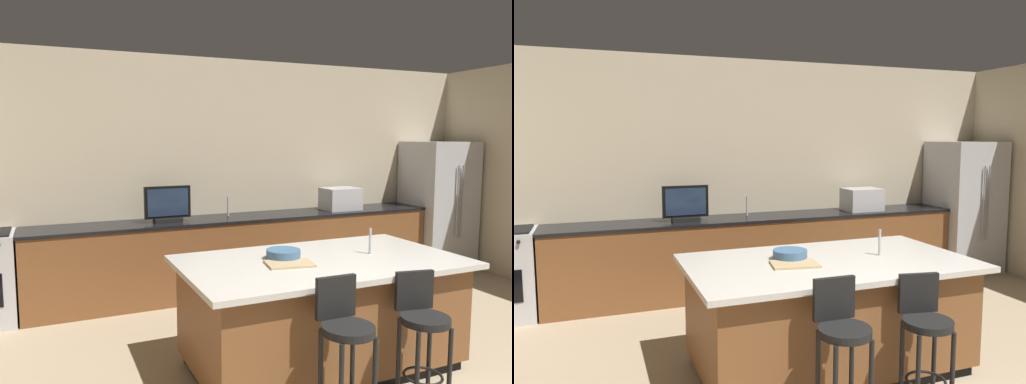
{
  "view_description": "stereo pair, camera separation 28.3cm",
  "coord_description": "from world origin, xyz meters",
  "views": [
    {
      "loc": [
        -2.32,
        -1.72,
        1.89
      ],
      "look_at": [
        -0.36,
        2.79,
        1.34
      ],
      "focal_mm": 34.17,
      "sensor_mm": 36.0,
      "label": 1
    },
    {
      "loc": [
        -2.06,
        -1.82,
        1.89
      ],
      "look_at": [
        -0.36,
        2.79,
        1.34
      ],
      "focal_mm": 34.17,
      "sensor_mm": 36.0,
      "label": 2
    }
  ],
  "objects": [
    {
      "name": "sink_faucet_island",
      "position": [
        0.2,
        1.62,
        1.02
      ],
      "size": [
        0.02,
        0.02,
        0.22
      ],
      "primitive_type": "cylinder",
      "color": "#B2B2B7",
      "rests_on": "kitchen_island"
    },
    {
      "name": "cutting_board",
      "position": [
        -0.6,
        1.57,
        0.91
      ],
      "size": [
        0.4,
        0.32,
        0.02
      ],
      "primitive_type": "cube",
      "rotation": [
        0.0,
        0.0,
        -0.18
      ],
      "color": "tan",
      "rests_on": "kitchen_island"
    },
    {
      "name": "bar_stool_left",
      "position": [
        -0.61,
        0.78,
        0.6
      ],
      "size": [
        0.34,
        0.34,
        1.0
      ],
      "rotation": [
        0.0,
        0.0,
        -0.01
      ],
      "color": "black",
      "rests_on": "ground_plane"
    },
    {
      "name": "kitchen_island",
      "position": [
        -0.28,
        1.62,
        0.46
      ],
      "size": [
        2.29,
        1.29,
        0.91
      ],
      "color": "black",
      "rests_on": "ground_plane"
    },
    {
      "name": "microwave",
      "position": [
        1.31,
        3.77,
        1.07
      ],
      "size": [
        0.48,
        0.36,
        0.29
      ],
      "primitive_type": "cube",
      "color": "#B7BABF",
      "rests_on": "counter_back"
    },
    {
      "name": "tv_monitor",
      "position": [
        -1.05,
        3.71,
        1.12
      ],
      "size": [
        0.53,
        0.16,
        0.42
      ],
      "color": "black",
      "rests_on": "counter_back"
    },
    {
      "name": "wall_back",
      "position": [
        0.0,
        4.15,
        1.43
      ],
      "size": [
        7.35,
        0.12,
        2.87
      ],
      "primitive_type": "cube",
      "color": "beige",
      "rests_on": "ground_plane"
    },
    {
      "name": "fruit_bowl",
      "position": [
        -0.57,
        1.75,
        0.95
      ],
      "size": [
        0.28,
        0.28,
        0.08
      ],
      "primitive_type": "cylinder",
      "color": "#3F668C",
      "rests_on": "kitchen_island"
    },
    {
      "name": "counter_back",
      "position": [
        -0.06,
        3.77,
        0.46
      ],
      "size": [
        5.11,
        0.62,
        0.93
      ],
      "color": "brown",
      "rests_on": "ground_plane"
    },
    {
      "name": "refrigerator",
      "position": [
        2.93,
        3.68,
        0.92
      ],
      "size": [
        0.86,
        0.81,
        1.83
      ],
      "color": "#B7BABF",
      "rests_on": "ground_plane"
    },
    {
      "name": "sink_faucet_back",
      "position": [
        -0.26,
        3.87,
        1.05
      ],
      "size": [
        0.02,
        0.02,
        0.24
      ],
      "primitive_type": "cylinder",
      "color": "#B2B2B7",
      "rests_on": "counter_back"
    },
    {
      "name": "bar_stool_right",
      "position": [
        0.05,
        0.82,
        0.56
      ],
      "size": [
        0.34,
        0.36,
        0.94
      ],
      "rotation": [
        0.0,
        0.0,
        -0.18
      ],
      "color": "black",
      "rests_on": "ground_plane"
    }
  ]
}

